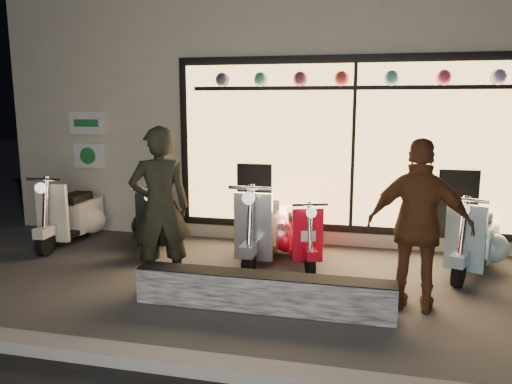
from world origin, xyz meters
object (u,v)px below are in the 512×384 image
scooter_silver (264,228)px  man (160,208)px  woman (419,226)px  graffiti_barrier (262,292)px  scooter_red (300,235)px

scooter_silver → man: bearing=-125.2°
man → woman: bearing=150.7°
woman → scooter_silver: bearing=-25.9°
man → woman: 2.93m
graffiti_barrier → man: 1.59m
woman → graffiti_barrier: bearing=22.2°
man → woman: man is taller
graffiti_barrier → scooter_red: size_ratio=2.23×
scooter_silver → woman: bearing=-33.8°
scooter_silver → woman: size_ratio=0.84×
graffiti_barrier → scooter_red: (0.15, 1.78, 0.16)m
graffiti_barrier → woman: bearing=13.7°
scooter_silver → man: size_ratio=0.80×
scooter_red → man: bearing=-156.8°
scooter_red → man: 2.10m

